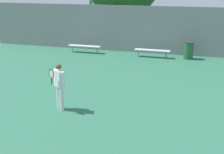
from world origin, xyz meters
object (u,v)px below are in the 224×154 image
(bench_adjacent_court, at_px, (84,46))
(trash_bin, at_px, (188,50))
(tennis_player, at_px, (59,84))
(bench_courtside_near, at_px, (152,51))

(bench_adjacent_court, relative_size, trash_bin, 2.11)
(bench_adjacent_court, xyz_separation_m, trash_bin, (6.22, 0.25, 0.08))
(tennis_player, relative_size, trash_bin, 1.67)
(bench_courtside_near, relative_size, bench_adjacent_court, 1.01)
(trash_bin, bearing_deg, bench_adjacent_court, -177.74)
(bench_adjacent_court, bearing_deg, bench_courtside_near, -0.00)
(bench_courtside_near, distance_m, trash_bin, 2.03)
(tennis_player, distance_m, trash_bin, 9.54)
(bench_courtside_near, height_order, trash_bin, trash_bin)
(bench_courtside_near, bearing_deg, trash_bin, 6.93)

